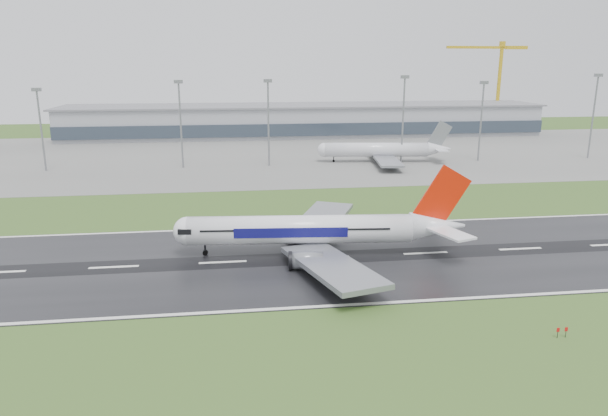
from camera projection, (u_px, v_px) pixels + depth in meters
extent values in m
plane|color=#32521E|center=(426.00, 253.00, 109.83)|extent=(520.00, 520.00, 0.00)
cube|color=black|center=(426.00, 253.00, 109.82)|extent=(400.00, 45.00, 0.10)
cube|color=slate|center=(323.00, 153.00, 229.64)|extent=(400.00, 130.00, 0.08)
cube|color=gray|center=(305.00, 121.00, 285.24)|extent=(240.00, 36.00, 15.00)
cylinder|color=gray|center=(41.00, 132.00, 189.41)|extent=(0.64, 0.64, 27.30)
cylinder|color=gray|center=(181.00, 126.00, 194.98)|extent=(0.64, 0.64, 29.68)
cylinder|color=gray|center=(268.00, 125.00, 198.83)|extent=(0.64, 0.64, 29.85)
cylinder|color=gray|center=(403.00, 121.00, 204.92)|extent=(0.64, 0.64, 31.03)
cylinder|color=gray|center=(481.00, 123.00, 209.01)|extent=(0.64, 0.64, 28.89)
cylinder|color=gray|center=(593.00, 118.00, 214.38)|extent=(0.64, 0.64, 31.42)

